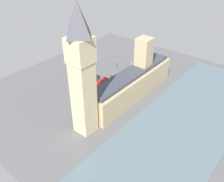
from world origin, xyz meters
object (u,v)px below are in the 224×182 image
Objects in this scene: pedestrian_midblock at (104,96)px; plane_tree_by_river_gate at (91,74)px; parliament_building at (132,82)px; double_decker_bus_corner at (101,84)px; clock_tower at (82,71)px; plane_tree_under_trees at (88,75)px; car_silver_near_tower at (129,70)px; street_lamp_leading at (117,63)px; car_white_kerbside at (90,97)px.

plane_tree_by_river_gate is at bearing -115.79° from pedestrian_midblock.
parliament_building is 19.57m from double_decker_bus_corner.
parliament_building is at bearing -168.36° from plane_tree_by_river_gate.
pedestrian_midblock is at bearing -66.71° from clock_tower.
double_decker_bus_corner is 8.86m from plane_tree_under_trees.
pedestrian_midblock is (10.72, -24.89, -29.17)m from clock_tower.
clock_tower is 35.55× the size of pedestrian_midblock.
street_lamp_leading is at bearing 5.58° from car_silver_near_tower.
pedestrian_midblock is at bearing 116.71° from street_lamp_leading.
clock_tower is at bearing 129.99° from plane_tree_by_river_gate.
car_white_kerbside is at bearing 130.81° from plane_tree_by_river_gate.
car_white_kerbside is at bearing -50.56° from clock_tower.
double_decker_bus_corner is at bearing -131.20° from pedestrian_midblock.
pedestrian_midblock is 18.27m from plane_tree_by_river_gate.
car_white_kerbside is 2.76× the size of pedestrian_midblock.
car_silver_near_tower is at bearing -90.90° from car_white_kerbside.
parliament_building reaches higher than car_white_kerbside.
street_lamp_leading reaches higher than car_white_kerbside.
plane_tree_by_river_gate is at bearing -8.60° from double_decker_bus_corner.
clock_tower is 12.79× the size of car_silver_near_tower.
plane_tree_by_river_gate is (26.08, 5.37, -1.74)m from parliament_building.
double_decker_bus_corner is 12.32m from car_white_kerbside.
car_silver_near_tower is at bearing -50.33° from parliament_building.
car_silver_near_tower is 2.78× the size of pedestrian_midblock.
plane_tree_by_river_gate is (10.94, -12.68, 5.47)m from car_white_kerbside.
plane_tree_under_trees is 3.87m from plane_tree_by_river_gate.
pedestrian_midblock is at bearing 137.83° from double_decker_bus_corner.
street_lamp_leading is at bearing -155.68° from pedestrian_midblock.
clock_tower is 38.14m from car_white_kerbside.
plane_tree_by_river_gate is at bearing 11.64° from parliament_building.
parliament_building is at bearing -133.97° from car_white_kerbside.
street_lamp_leading is (15.81, -31.41, 3.37)m from pedestrian_midblock.
double_decker_bus_corner is 1.10× the size of plane_tree_under_trees.
double_decker_bus_corner is 1.83× the size of street_lamp_leading.
parliament_building is 32.47m from street_lamp_leading.
plane_tree_under_trees is 1.66× the size of street_lamp_leading.
clock_tower reaches higher than car_white_kerbside.
car_white_kerbside is 7.65m from pedestrian_midblock.
car_white_kerbside is (-2.09, 38.82, -0.00)m from car_silver_near_tower.
car_silver_near_tower is 0.49× the size of plane_tree_by_river_gate.
parliament_building is 26.69m from plane_tree_by_river_gate.
car_silver_near_tower is (17.82, -57.94, -29.02)m from clock_tower.
pedestrian_midblock is (-7.10, 33.05, -0.16)m from car_silver_near_tower.
clock_tower is 47.72m from plane_tree_by_river_gate.
double_decker_bus_corner is at bearing -59.40° from clock_tower.
plane_tree_under_trees is (25.50, -28.17, -22.87)m from clock_tower.
car_silver_near_tower is 1.01× the size of car_white_kerbside.
car_white_kerbside is at bearing 88.01° from car_silver_near_tower.
plane_tree_under_trees reaches higher than double_decker_bus_corner.
double_decker_bus_corner is at bearing -158.15° from plane_tree_under_trees.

